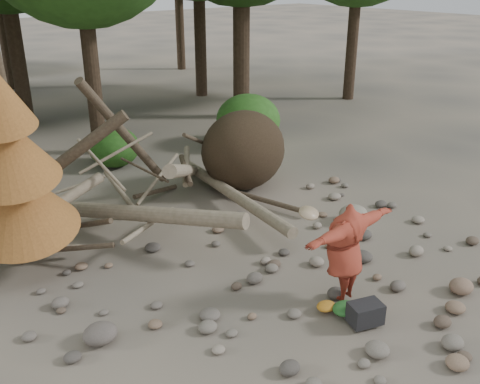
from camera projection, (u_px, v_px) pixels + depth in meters
ground at (285, 298)px, 9.04m from camera, size 120.00×120.00×0.00m
deadfall_pile at (226, 157)px, 12.88m from camera, size 8.55×5.24×3.30m
dead_conifer at (12, 167)px, 8.83m from camera, size 2.06×2.16×4.35m
bush_mid at (114, 147)px, 14.88m from camera, size 1.40×1.40×1.12m
bush_right at (248, 120)px, 16.65m from camera, size 2.00×2.00×1.60m
frisbee_thrower at (345, 252)px, 8.60m from camera, size 2.60×0.93×2.17m
backpack at (365, 316)px, 8.28m from camera, size 0.59×0.48×0.34m
cloth_green at (345, 311)px, 8.55m from camera, size 0.45×0.38×0.17m
cloth_orange at (326, 309)px, 8.65m from camera, size 0.34×0.28×0.12m
boulder_front_right at (461, 286)px, 9.13m from camera, size 0.43×0.39×0.26m
boulder_mid_right at (353, 214)px, 11.66m from camera, size 0.66×0.59×0.40m
boulder_mid_left at (100, 334)px, 7.91m from camera, size 0.51×0.46×0.31m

